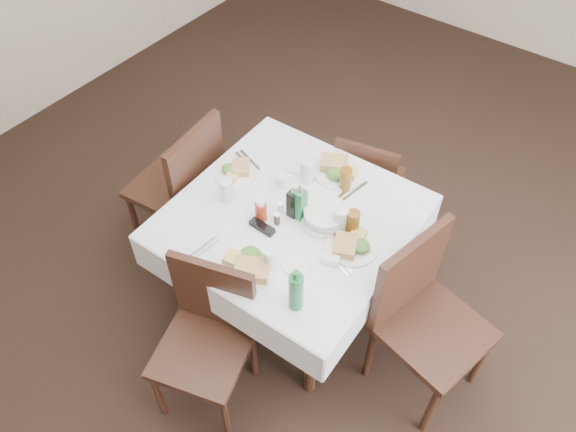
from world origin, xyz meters
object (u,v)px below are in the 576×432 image
object	(u,v)px
chair_east	(422,310)
water_n	(307,171)
water_e	(340,220)
bread_basket	(325,217)
chair_north	(367,181)
water_s	(270,259)
green_bottle	(296,291)
chair_west	(185,181)
coffee_mug	(283,181)
ketchup_bottle	(261,211)
oil_cruet_green	(300,203)
water_w	(227,190)
oil_cruet_dark	(293,203)
chair_south	(208,329)
dining_table	(291,226)

from	to	relation	value
chair_east	water_n	world-z (taller)	chair_east
water_e	bread_basket	bearing A→B (deg)	-176.84
chair_north	water_s	size ratio (longest dim) A/B	6.53
chair_north	green_bottle	world-z (taller)	green_bottle
chair_west	coffee_mug	bearing A→B (deg)	15.55
water_s	ketchup_bottle	bearing A→B (deg)	136.86
water_s	green_bottle	distance (m)	0.25
water_n	oil_cruet_green	xyz separation A→B (m)	(0.12, -0.24, 0.03)
oil_cruet_green	ketchup_bottle	distance (m)	0.20
water_n	water_w	world-z (taller)	water_n
chair_east	oil_cruet_dark	distance (m)	0.83
oil_cruet_green	chair_north	bearing A→B (deg)	89.19
water_n	chair_north	bearing A→B (deg)	74.19
bread_basket	ketchup_bottle	distance (m)	0.33
chair_south	oil_cruet_green	bearing A→B (deg)	86.16
chair_east	water_w	size ratio (longest dim) A/B	7.59
chair_south	oil_cruet_green	xyz separation A→B (m)	(0.05, 0.69, 0.34)
oil_cruet_dark	water_n	bearing A→B (deg)	109.54
water_s	water_n	bearing A→B (deg)	109.24
water_s	water_w	distance (m)	0.51
dining_table	oil_cruet_dark	xyz separation A→B (m)	(0.01, 0.01, 0.18)
water_s	green_bottle	size ratio (longest dim) A/B	0.49
water_w	chair_west	bearing A→B (deg)	169.09
water_e	coffee_mug	xyz separation A→B (m)	(-0.42, 0.08, -0.03)
water_w	coffee_mug	bearing A→B (deg)	54.84
dining_table	oil_cruet_green	distance (m)	0.20
chair_west	water_e	distance (m)	1.07
chair_south	coffee_mug	bearing A→B (deg)	100.88
chair_north	chair_east	distance (m)	1.03
chair_west	water_w	bearing A→B (deg)	-10.91
chair_north	water_w	distance (m)	0.99
water_e	water_w	xyz separation A→B (m)	(-0.60, -0.18, -0.01)
chair_east	bread_basket	xyz separation A→B (m)	(-0.62, 0.05, 0.23)
water_w	coffee_mug	world-z (taller)	water_w
coffee_mug	green_bottle	world-z (taller)	green_bottle
dining_table	water_w	world-z (taller)	water_w
water_s	water_e	bearing A→B (deg)	71.61
chair_east	green_bottle	world-z (taller)	green_bottle
chair_north	water_s	xyz separation A→B (m)	(0.07, -1.06, 0.36)
water_e	green_bottle	distance (m)	0.51
ketchup_bottle	oil_cruet_dark	bearing A→B (deg)	46.11
oil_cruet_dark	coffee_mug	xyz separation A→B (m)	(-0.17, 0.14, -0.05)
dining_table	water_n	distance (m)	0.31
bread_basket	oil_cruet_dark	world-z (taller)	oil_cruet_dark
chair_south	water_n	world-z (taller)	chair_south
dining_table	water_s	bearing A→B (deg)	-69.40
water_e	bread_basket	world-z (taller)	water_e
coffee_mug	green_bottle	size ratio (longest dim) A/B	0.45
water_s	ketchup_bottle	distance (m)	0.32
dining_table	water_s	world-z (taller)	water_s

